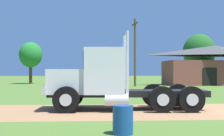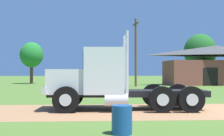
% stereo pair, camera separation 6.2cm
% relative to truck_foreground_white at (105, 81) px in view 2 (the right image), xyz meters
% --- Properties ---
extents(truck_foreground_white, '(7.44, 2.81, 3.55)m').
position_rel_truck_foreground_white_xyz_m(truck_foreground_white, '(0.00, 0.00, 0.00)').
color(truck_foreground_white, black).
rests_on(truck_foreground_white, ground_plane).
extents(steel_barrel, '(0.58, 0.58, 0.81)m').
position_rel_truck_foreground_white_xyz_m(steel_barrel, '(0.33, -5.35, -0.92)').
color(steel_barrel, '#19478C').
rests_on(steel_barrel, ground_plane).
extents(shed_building, '(13.92, 6.18, 5.15)m').
position_rel_truck_foreground_white_xyz_m(shed_building, '(15.23, 24.14, 1.17)').
color(shed_building, brown).
rests_on(shed_building, ground_plane).
extents(utility_pole_near, '(0.46, 2.20, 7.95)m').
position_rel_truck_foreground_white_xyz_m(utility_pole_near, '(4.17, 20.61, 2.90)').
color(utility_pole_near, brown).
rests_on(utility_pole_near, ground_plane).
extents(tree_mid, '(3.28, 3.28, 5.93)m').
position_rel_truck_foreground_white_xyz_m(tree_mid, '(-9.70, 28.82, 2.76)').
color(tree_mid, '#513823').
rests_on(tree_mid, ground_plane).
extents(tree_right, '(4.86, 4.86, 7.44)m').
position_rel_truck_foreground_white_xyz_m(tree_right, '(15.24, 30.14, 3.43)').
color(tree_right, '#513823').
rests_on(tree_right, ground_plane).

